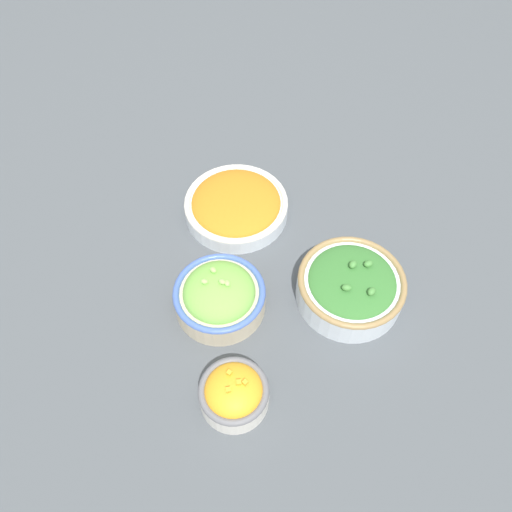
# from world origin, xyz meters

# --- Properties ---
(ground_plane) EXTENTS (3.00, 3.00, 0.00)m
(ground_plane) POSITION_xyz_m (0.00, 0.00, 0.00)
(ground_plane) COLOR #4C5156
(bowl_squash) EXTENTS (0.11, 0.11, 0.07)m
(bowl_squash) POSITION_xyz_m (-0.22, 0.16, 0.03)
(bowl_squash) COLOR silver
(bowl_squash) RESTS_ON ground_plane
(bowl_carrots) EXTENTS (0.21, 0.21, 0.06)m
(bowl_carrots) POSITION_xyz_m (0.13, -0.03, 0.03)
(bowl_carrots) COLOR silver
(bowl_carrots) RESTS_ON ground_plane
(bowl_lettuce) EXTENTS (0.16, 0.16, 0.09)m
(bowl_lettuce) POSITION_xyz_m (-0.05, 0.10, 0.04)
(bowl_lettuce) COLOR beige
(bowl_lettuce) RESTS_ON ground_plane
(bowl_broccoli) EXTENTS (0.19, 0.19, 0.08)m
(bowl_broccoli) POSITION_xyz_m (-0.14, -0.12, 0.04)
(bowl_broccoli) COLOR silver
(bowl_broccoli) RESTS_ON ground_plane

